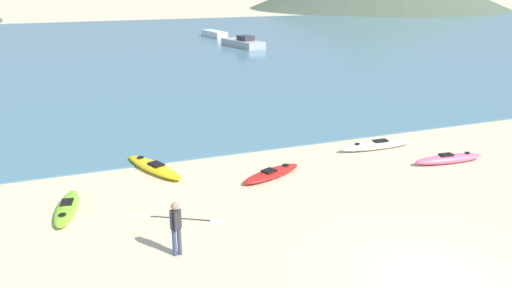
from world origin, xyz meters
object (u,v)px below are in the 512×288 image
object	(u,v)px
person_near_foreground	(176,225)
moored_boat_2	(214,34)
kayak_on_sand_1	(272,173)
kayak_on_sand_3	(154,167)
kayak_on_sand_4	(377,145)
kayak_on_sand_0	(449,159)
moored_boat_0	(243,43)
kayak_on_sand_2	(67,208)
loose_paddle	(180,218)

from	to	relation	value
person_near_foreground	moored_boat_2	size ratio (longest dim) A/B	0.32
kayak_on_sand_1	moored_boat_2	world-z (taller)	moored_boat_2
kayak_on_sand_1	person_near_foreground	distance (m)	6.15
kayak_on_sand_3	kayak_on_sand_4	xyz separation A→B (m)	(9.38, -0.88, 0.02)
kayak_on_sand_0	person_near_foreground	xyz separation A→B (m)	(-11.59, -2.97, 0.70)
moored_boat_0	kayak_on_sand_4	bearing A→B (deg)	-99.60
kayak_on_sand_1	moored_boat_0	size ratio (longest dim) A/B	0.48
kayak_on_sand_2	person_near_foreground	distance (m)	4.71
loose_paddle	kayak_on_sand_0	bearing A→B (deg)	4.85
moored_boat_2	kayak_on_sand_2	bearing A→B (deg)	-112.04
kayak_on_sand_2	kayak_on_sand_4	distance (m)	12.67
kayak_on_sand_3	loose_paddle	distance (m)	4.28
kayak_on_sand_2	moored_boat_0	distance (m)	38.85
kayak_on_sand_0	kayak_on_sand_4	bearing A→B (deg)	124.93
kayak_on_sand_2	kayak_on_sand_4	size ratio (longest dim) A/B	0.79
kayak_on_sand_1	moored_boat_0	xyz separation A→B (m)	(10.95, 33.99, 0.36)
kayak_on_sand_3	kayak_on_sand_2	bearing A→B (deg)	-141.67
kayak_on_sand_3	moored_boat_0	world-z (taller)	moored_boat_0
kayak_on_sand_3	moored_boat_0	distance (m)	35.17
kayak_on_sand_2	person_near_foreground	size ratio (longest dim) A/B	1.80
kayak_on_sand_0	kayak_on_sand_4	distance (m)	3.00
kayak_on_sand_1	person_near_foreground	size ratio (longest dim) A/B	1.85
moored_boat_0	kayak_on_sand_0	bearing A→B (deg)	-96.19
kayak_on_sand_2	person_near_foreground	bearing A→B (deg)	-54.59
loose_paddle	person_near_foreground	bearing A→B (deg)	-104.45
kayak_on_sand_3	person_near_foreground	world-z (taller)	person_near_foreground
moored_boat_0	person_near_foreground	bearing A→B (deg)	-111.99
person_near_foreground	loose_paddle	size ratio (longest dim) A/B	0.61
kayak_on_sand_1	kayak_on_sand_2	world-z (taller)	kayak_on_sand_2
kayak_on_sand_4	person_near_foreground	size ratio (longest dim) A/B	2.29
kayak_on_sand_0	moored_boat_2	world-z (taller)	moored_boat_2
kayak_on_sand_2	loose_paddle	distance (m)	3.67
moored_boat_2	kayak_on_sand_3	bearing A→B (deg)	-109.42
kayak_on_sand_1	moored_boat_2	distance (m)	44.84
kayak_on_sand_4	kayak_on_sand_3	bearing A→B (deg)	174.63
kayak_on_sand_4	kayak_on_sand_2	bearing A→B (deg)	-172.59
kayak_on_sand_0	moored_boat_2	bearing A→B (deg)	85.53
kayak_on_sand_2	moored_boat_2	bearing A→B (deg)	67.96
kayak_on_sand_1	kayak_on_sand_0	bearing A→B (deg)	-9.57
kayak_on_sand_3	kayak_on_sand_4	world-z (taller)	kayak_on_sand_4
moored_boat_0	moored_boat_2	size ratio (longest dim) A/B	1.23
kayak_on_sand_0	moored_boat_0	bearing A→B (deg)	83.81
moored_boat_2	moored_boat_0	bearing A→B (deg)	-88.09
kayak_on_sand_3	kayak_on_sand_1	bearing A→B (deg)	-28.32
kayak_on_sand_4	moored_boat_0	bearing A→B (deg)	80.40
kayak_on_sand_0	kayak_on_sand_3	xyz separation A→B (m)	(-11.10, 3.34, -0.02)
moored_boat_2	kayak_on_sand_0	bearing A→B (deg)	-94.47
loose_paddle	moored_boat_2	bearing A→B (deg)	72.32
kayak_on_sand_2	kayak_on_sand_3	bearing A→B (deg)	38.33
kayak_on_sand_4	moored_boat_2	xyz separation A→B (m)	(5.22, 42.31, 0.27)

